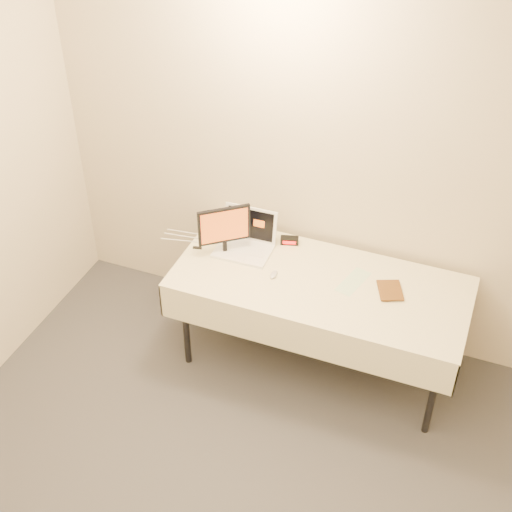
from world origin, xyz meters
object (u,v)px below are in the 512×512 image
(monitor, at_px, (224,227))
(laptop, at_px, (246,240))
(book, at_px, (380,280))
(table, at_px, (320,289))

(monitor, bearing_deg, laptop, 7.08)
(book, bearing_deg, monitor, 156.96)
(table, bearing_deg, book, 5.27)
(monitor, xyz_separation_m, book, (1.04, -0.02, -0.11))
(table, bearing_deg, monitor, 175.82)
(table, xyz_separation_m, book, (0.36, 0.03, 0.16))
(table, height_order, laptop, laptop)
(monitor, height_order, book, monitor)
(table, distance_m, book, 0.40)
(table, relative_size, book, 9.72)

